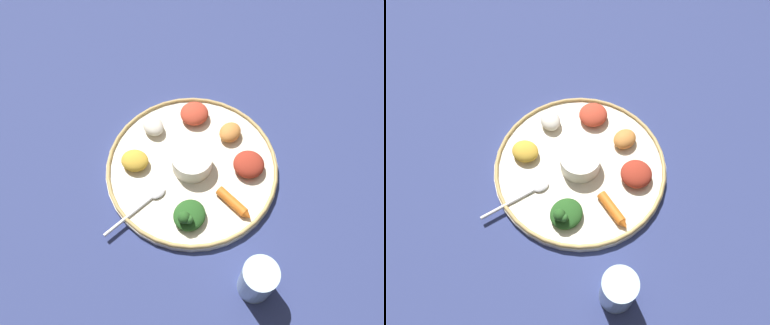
% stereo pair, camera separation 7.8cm
% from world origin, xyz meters
% --- Properties ---
extents(ground_plane, '(2.40, 2.40, 0.00)m').
position_xyz_m(ground_plane, '(0.00, 0.00, 0.00)').
color(ground_plane, navy).
extents(platter, '(0.36, 0.36, 0.01)m').
position_xyz_m(platter, '(0.00, 0.00, 0.01)').
color(platter, beige).
rests_on(platter, ground_plane).
extents(platter_rim, '(0.36, 0.36, 0.01)m').
position_xyz_m(platter_rim, '(0.00, 0.00, 0.02)').
color(platter_rim, tan).
rests_on(platter_rim, platter).
extents(center_bowl, '(0.08, 0.08, 0.04)m').
position_xyz_m(center_bowl, '(0.00, 0.00, 0.04)').
color(center_bowl, silver).
rests_on(center_bowl, platter).
extents(spoon, '(0.14, 0.09, 0.01)m').
position_xyz_m(spoon, '(0.11, 0.07, 0.02)').
color(spoon, silver).
rests_on(spoon, platter).
extents(greens_pile, '(0.09, 0.09, 0.04)m').
position_xyz_m(greens_pile, '(0.03, 0.11, 0.03)').
color(greens_pile, '#23511E').
rests_on(greens_pile, platter).
extents(carrot_near_spoon, '(0.06, 0.08, 0.02)m').
position_xyz_m(carrot_near_spoon, '(-0.07, 0.10, 0.02)').
color(carrot_near_spoon, orange).
rests_on(carrot_near_spoon, platter).
extents(mound_rice_white, '(0.06, 0.06, 0.03)m').
position_xyz_m(mound_rice_white, '(0.07, -0.11, 0.03)').
color(mound_rice_white, silver).
rests_on(mound_rice_white, platter).
extents(mound_squash, '(0.07, 0.07, 0.03)m').
position_xyz_m(mound_squash, '(-0.09, -0.06, 0.03)').
color(mound_squash, '#C67A38').
rests_on(mound_squash, platter).
extents(mound_berbere_red, '(0.09, 0.09, 0.03)m').
position_xyz_m(mound_berbere_red, '(-0.03, -0.12, 0.03)').
color(mound_berbere_red, '#B73D28').
rests_on(mound_berbere_red, platter).
extents(mound_beet, '(0.07, 0.07, 0.03)m').
position_xyz_m(mound_beet, '(-0.11, 0.03, 0.03)').
color(mound_beet, maroon).
rests_on(mound_beet, platter).
extents(mound_lentil_yellow, '(0.07, 0.07, 0.03)m').
position_xyz_m(mound_lentil_yellow, '(0.12, -0.03, 0.03)').
color(mound_lentil_yellow, gold).
rests_on(mound_lentil_yellow, platter).
extents(drinking_glass, '(0.06, 0.06, 0.10)m').
position_xyz_m(drinking_glass, '(-0.07, 0.26, 0.04)').
color(drinking_glass, silver).
rests_on(drinking_glass, ground_plane).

